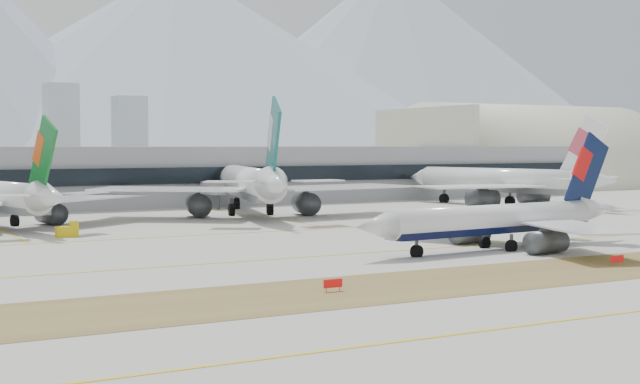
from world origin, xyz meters
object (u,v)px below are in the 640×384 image
widebody_cathay (252,185)px  hangar (523,187)px  taxiing_airliner (502,220)px  terminal (121,175)px  widebody_china_air (505,182)px

widebody_cathay → hangar: size_ratio=0.74×
taxiing_airliner → hangar: bearing=-137.8°
taxiing_airliner → hangar: (134.22, 145.71, -4.12)m
taxiing_airliner → terminal: taxiing_airliner is taller
terminal → hangar: size_ratio=3.08×
terminal → widebody_cathay: bearing=-74.2°
taxiing_airliner → widebody_china_air: bearing=-136.0°
taxiing_airliner → widebody_cathay: bearing=-90.5°
widebody_cathay → widebody_china_air: widebody_cathay is taller
widebody_china_air → hangar: hangar is taller
taxiing_airliner → widebody_china_air: widebody_china_air is taller
widebody_cathay → hangar: bearing=-48.6°
widebody_cathay → hangar: 157.18m
widebody_china_air → terminal: widebody_china_air is taller
taxiing_airliner → terminal: bearing=-86.0°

